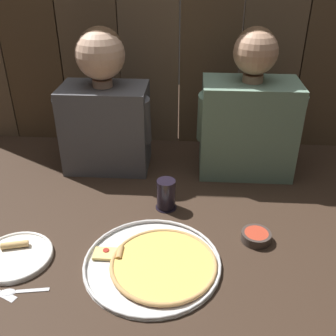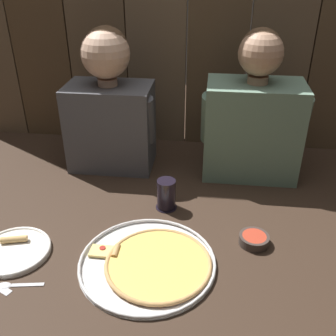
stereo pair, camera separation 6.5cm
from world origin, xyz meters
name	(u,v)px [view 2 (the right image)]	position (x,y,z in m)	size (l,w,h in m)	color
ground_plane	(168,226)	(0.00, 0.00, 0.00)	(3.20, 3.20, 0.00)	#332319
pizza_tray	(152,263)	(-0.03, -0.20, 0.01)	(0.43, 0.43, 0.03)	silver
dinner_plate	(14,250)	(-0.48, -0.19, 0.01)	(0.23, 0.23, 0.03)	white
drinking_glass	(166,194)	(-0.02, 0.11, 0.06)	(0.08, 0.08, 0.12)	black
dipping_bowl	(254,239)	(0.29, -0.06, 0.02)	(0.10, 0.10, 0.03)	#3D332D
table_spoon	(11,285)	(-0.42, -0.33, 0.00)	(0.14, 0.04, 0.01)	silver
diner_left	(109,105)	(-0.30, 0.42, 0.28)	(0.39, 0.23, 0.60)	#4C4C51
diner_right	(254,116)	(0.30, 0.42, 0.26)	(0.42, 0.23, 0.60)	slate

